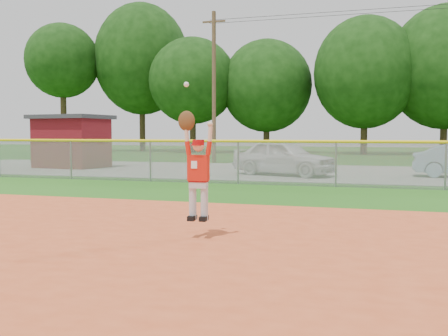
{
  "coord_description": "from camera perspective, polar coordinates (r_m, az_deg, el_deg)",
  "views": [
    {
      "loc": [
        1.08,
        -6.75,
        1.77
      ],
      "look_at": [
        -1.64,
        2.5,
        1.1
      ],
      "focal_mm": 40.0,
      "sensor_mm": 36.0,
      "label": 1
    }
  ],
  "objects": [
    {
      "name": "ground",
      "position": [
        7.07,
        7.2,
        -10.57
      ],
      "size": [
        120.0,
        120.0,
        0.0
      ],
      "primitive_type": "plane",
      "color": "#215914",
      "rests_on": "ground"
    },
    {
      "name": "parking_strip",
      "position": [
        22.85,
        13.62,
        -0.53
      ],
      "size": [
        44.0,
        10.0,
        0.03
      ],
      "primitive_type": "cube",
      "color": "gray",
      "rests_on": "ground"
    },
    {
      "name": "car_white_a",
      "position": [
        20.86,
        6.84,
        1.2
      ],
      "size": [
        4.66,
        3.05,
        1.47
      ],
      "primitive_type": "imported",
      "rotation": [
        0.0,
        0.0,
        1.24
      ],
      "color": "white",
      "rests_on": "parking_strip"
    },
    {
      "name": "utility_shed",
      "position": [
        26.63,
        -17.0,
        2.97
      ],
      "size": [
        3.89,
        3.19,
        2.69
      ],
      "color": "#580C12",
      "rests_on": "ground"
    },
    {
      "name": "outfield_fence",
      "position": [
        16.81,
        12.68,
        0.86
      ],
      "size": [
        40.06,
        0.1,
        1.55
      ],
      "color": "gray",
      "rests_on": "ground"
    },
    {
      "name": "power_lines",
      "position": [
        28.9,
        16.37,
        9.6
      ],
      "size": [
        19.4,
        0.24,
        9.0
      ],
      "color": "#4C3823",
      "rests_on": "ground"
    },
    {
      "name": "tree_line",
      "position": [
        45.03,
        16.41,
        11.19
      ],
      "size": [
        62.37,
        13.0,
        14.43
      ],
      "color": "#422D1C",
      "rests_on": "ground"
    },
    {
      "name": "ballplayer",
      "position": [
        8.24,
        -3.15,
        0.2
      ],
      "size": [
        0.6,
        0.26,
        2.29
      ],
      "color": "silver",
      "rests_on": "ground"
    }
  ]
}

